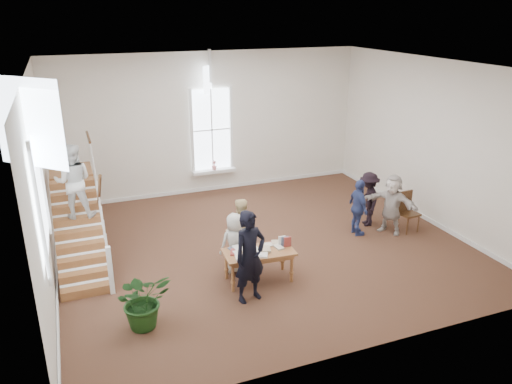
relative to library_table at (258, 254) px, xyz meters
name	(u,v)px	position (x,y,z in m)	size (l,w,h in m)	color
ground	(263,245)	(0.76, 1.57, -0.65)	(10.00, 10.00, 0.00)	#4D2F1E
room_shell	(214,179)	(0.76, 5.96, -0.24)	(10.49, 10.00, 10.00)	silver
staircase	(76,199)	(-3.58, 2.32, 0.97)	(1.10, 4.10, 2.92)	brown
library_table	(258,254)	(0.00, 0.00, 0.00)	(1.59, 0.87, 0.79)	brown
police_officer	(250,257)	(-0.43, -0.65, 0.35)	(0.72, 0.47, 1.98)	black
elderly_woman	(235,243)	(-0.33, 0.60, 0.06)	(0.69, 0.45, 1.42)	beige
person_yellow	(240,230)	(-0.03, 1.10, 0.13)	(0.75, 0.59, 1.55)	beige
woman_cluster_a	(358,208)	(3.36, 1.28, 0.12)	(0.90, 0.38, 1.54)	navy
woman_cluster_b	(368,199)	(3.96, 1.73, 0.12)	(0.99, 0.57, 1.53)	black
woman_cluster_c	(392,204)	(4.26, 1.08, 0.17)	(1.52, 0.48, 1.64)	beige
floor_plant	(143,300)	(-2.64, -0.80, -0.07)	(1.03, 0.89, 1.15)	#153711
side_chair	(407,209)	(4.75, 1.06, -0.03)	(0.51, 0.51, 1.09)	#361D0E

